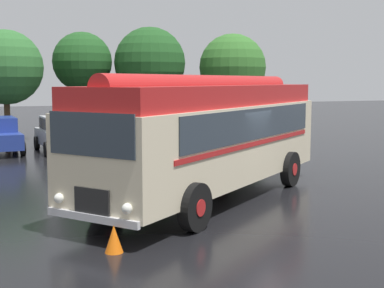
{
  "coord_description": "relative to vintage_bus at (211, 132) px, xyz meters",
  "views": [
    {
      "loc": [
        -6.38,
        -13.66,
        3.34
      ],
      "look_at": [
        -0.58,
        1.6,
        1.4
      ],
      "focal_mm": 50.0,
      "sensor_mm": 36.0,
      "label": 1
    }
  ],
  "objects": [
    {
      "name": "ground_plane",
      "position": [
        0.59,
        -0.09,
        -1.89
      ],
      "size": [
        120.0,
        120.0,
        0.0
      ],
      "primitive_type": "plane",
      "color": "black"
    },
    {
      "name": "vintage_bus",
      "position": [
        0.0,
        0.0,
        0.0
      ],
      "size": [
        9.41,
        8.19,
        3.49
      ],
      "color": "beige",
      "rests_on": "ground"
    },
    {
      "name": "car_mid_left",
      "position": [
        -2.7,
        11.98,
        -1.05
      ],
      "size": [
        2.22,
        4.33,
        1.66
      ],
      "color": "#B7BABF",
      "rests_on": "ground"
    },
    {
      "name": "car_mid_right",
      "position": [
        -0.14,
        11.59,
        -1.05
      ],
      "size": [
        1.98,
        4.21,
        1.66
      ],
      "color": "black",
      "rests_on": "ground"
    },
    {
      "name": "car_far_right",
      "position": [
        2.89,
        12.12,
        -1.05
      ],
      "size": [
        1.97,
        4.2,
        1.66
      ],
      "color": "#B7BABF",
      "rests_on": "ground"
    },
    {
      "name": "tree_centre",
      "position": [
        -4.98,
        17.53,
        2.2
      ],
      "size": [
        4.1,
        4.1,
        6.12
      ],
      "color": "#4C3823",
      "rests_on": "ground"
    },
    {
      "name": "tree_right_of_centre",
      "position": [
        -0.44,
        19.16,
        2.61
      ],
      "size": [
        3.58,
        3.58,
        6.27
      ],
      "color": "#4C3823",
      "rests_on": "ground"
    },
    {
      "name": "tree_far_right",
      "position": [
        3.55,
        17.81,
        2.54
      ],
      "size": [
        4.33,
        4.33,
        6.58
      ],
      "color": "#4C3823",
      "rests_on": "ground"
    },
    {
      "name": "tree_extra_right",
      "position": [
        8.93,
        17.56,
        2.3
      ],
      "size": [
        4.27,
        4.27,
        6.32
      ],
      "color": "#4C3823",
      "rests_on": "ground"
    },
    {
      "name": "traffic_cone",
      "position": [
        -3.62,
        -3.75,
        -1.62
      ],
      "size": [
        0.36,
        0.36,
        0.55
      ],
      "primitive_type": "cone",
      "color": "orange",
      "rests_on": "ground"
    }
  ]
}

